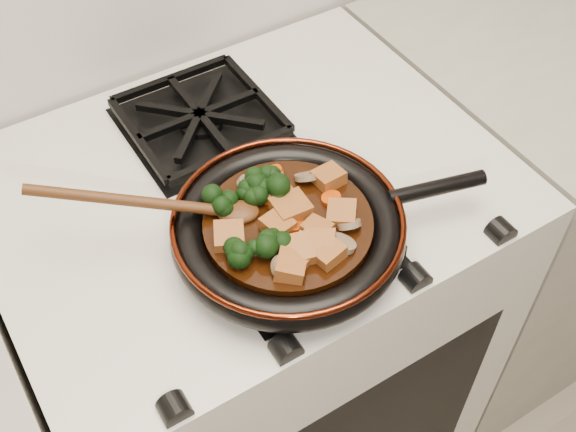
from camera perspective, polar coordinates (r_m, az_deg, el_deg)
stove at (r=1.43m, az=-2.64°, el=-9.64°), size 0.76×0.60×0.90m
burner_grate_front at (r=0.98m, az=0.50°, el=-1.54°), size 0.23×0.23×0.03m
burner_grate_back at (r=1.16m, az=-6.96°, el=7.61°), size 0.23×0.23×0.03m
skillet at (r=0.95m, az=0.14°, el=-0.99°), size 0.43×0.31×0.05m
braising_sauce at (r=0.95m, az=0.00°, el=-0.83°), size 0.22×0.22×0.02m
tofu_cube_0 at (r=0.88m, az=0.23°, el=-4.01°), size 0.06×0.06×0.03m
tofu_cube_1 at (r=0.90m, az=3.06°, el=-2.88°), size 0.05×0.05×0.03m
tofu_cube_2 at (r=0.91m, az=2.49°, el=-2.30°), size 0.06×0.06×0.03m
tofu_cube_3 at (r=0.92m, az=-4.68°, el=-1.66°), size 0.05×0.05×0.03m
tofu_cube_4 at (r=0.97m, az=-0.97°, el=2.07°), size 0.04×0.04×0.02m
tofu_cube_5 at (r=0.98m, az=3.22°, el=3.04°), size 0.04×0.04×0.03m
tofu_cube_6 at (r=0.92m, az=2.30°, el=-1.09°), size 0.04×0.04×0.02m
tofu_cube_7 at (r=0.94m, az=0.24°, el=0.57°), size 0.05×0.05×0.02m
tofu_cube_8 at (r=0.93m, az=-0.82°, el=-0.79°), size 0.04×0.05×0.02m
tofu_cube_9 at (r=0.90m, az=0.74°, el=-2.80°), size 0.05×0.05×0.03m
tofu_cube_10 at (r=0.90m, az=1.15°, el=-2.81°), size 0.05×0.05×0.03m
tofu_cube_11 at (r=0.94m, az=4.28°, el=0.15°), size 0.06×0.05×0.03m
broccoli_floret_0 at (r=0.90m, az=-3.52°, el=-2.51°), size 0.07×0.08×0.07m
broccoli_floret_1 at (r=0.97m, az=-1.90°, el=2.76°), size 0.08×0.09×0.07m
broccoli_floret_2 at (r=0.97m, az=-2.50°, el=1.97°), size 0.06×0.06×0.05m
broccoli_floret_3 at (r=0.96m, az=-1.01°, el=1.91°), size 0.09×0.09×0.07m
broccoli_floret_4 at (r=0.95m, az=-5.38°, el=1.01°), size 0.07×0.07×0.06m
broccoli_floret_5 at (r=0.96m, az=-2.79°, el=2.11°), size 0.08×0.08×0.06m
broccoli_floret_6 at (r=0.90m, az=-1.15°, el=-2.43°), size 0.08×0.08×0.07m
carrot_coin_0 at (r=0.99m, az=-1.19°, el=3.40°), size 0.03×0.03×0.03m
carrot_coin_1 at (r=0.96m, az=3.44°, el=1.39°), size 0.03×0.03×0.01m
carrot_coin_2 at (r=0.96m, az=-1.33°, el=1.63°), size 0.03×0.03×0.01m
carrot_coin_3 at (r=0.93m, az=0.39°, el=-0.60°), size 0.03×0.03×0.02m
mushroom_slice_0 at (r=0.89m, az=-0.32°, el=-4.07°), size 0.04×0.04×0.03m
mushroom_slice_1 at (r=0.99m, az=1.54°, el=3.15°), size 0.04×0.04×0.03m
mushroom_slice_2 at (r=0.91m, az=4.26°, el=-2.17°), size 0.04×0.04×0.02m
mushroom_slice_3 at (r=0.98m, az=-3.18°, el=2.45°), size 0.04×0.04×0.02m
mushroom_slice_4 at (r=0.93m, az=4.86°, el=-0.67°), size 0.04×0.03×0.03m
wooden_spoon at (r=0.94m, az=-8.82°, el=0.82°), size 0.16×0.10×0.27m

